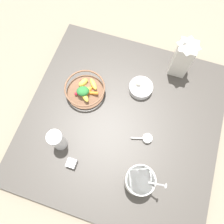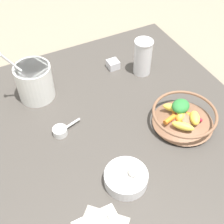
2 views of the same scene
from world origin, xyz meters
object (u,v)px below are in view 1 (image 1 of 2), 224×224
(milk_carton, at_px, (184,56))
(garlic_bowl, at_px, (141,88))
(fruit_bowl, at_px, (85,90))
(yogurt_tub, at_px, (139,181))
(spice_jar, at_px, (72,163))
(drinking_cup, at_px, (57,140))

(milk_carton, bearing_deg, garlic_bowl, -41.19)
(fruit_bowl, relative_size, garlic_bowl, 1.71)
(yogurt_tub, height_order, spice_jar, yogurt_tub)
(milk_carton, relative_size, garlic_bowl, 2.11)
(yogurt_tub, relative_size, garlic_bowl, 1.76)
(milk_carton, distance_m, yogurt_tub, 0.67)
(fruit_bowl, bearing_deg, drinking_cup, -3.71)
(yogurt_tub, relative_size, drinking_cup, 1.53)
(fruit_bowl, distance_m, yogurt_tub, 0.54)
(spice_jar, relative_size, garlic_bowl, 0.35)
(milk_carton, relative_size, spice_jar, 6.05)
(drinking_cup, height_order, spice_jar, drinking_cup)
(yogurt_tub, relative_size, spice_jar, 5.05)
(milk_carton, xyz_separation_m, yogurt_tub, (0.66, -0.04, -0.06))
(drinking_cup, distance_m, spice_jar, 0.13)
(fruit_bowl, bearing_deg, yogurt_tub, 47.91)
(milk_carton, bearing_deg, yogurt_tub, -3.78)
(yogurt_tub, bearing_deg, spice_jar, -86.27)
(fruit_bowl, bearing_deg, milk_carton, 123.94)
(yogurt_tub, distance_m, spice_jar, 0.34)
(yogurt_tub, xyz_separation_m, drinking_cup, (-0.05, -0.42, 0.00))
(drinking_cup, bearing_deg, spice_jar, 50.40)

